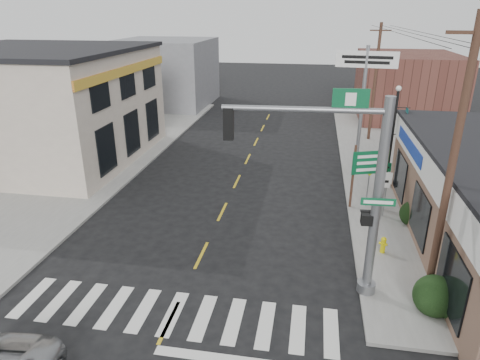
% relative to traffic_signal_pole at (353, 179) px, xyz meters
% --- Properties ---
extents(ground, '(140.00, 140.00, 0.00)m').
position_rel_traffic_signal_pole_xyz_m(ground, '(-5.38, -2.53, -4.22)').
color(ground, black).
rests_on(ground, ground).
extents(sidewalk_right, '(6.00, 38.00, 0.13)m').
position_rel_traffic_signal_pole_xyz_m(sidewalk_right, '(3.62, 10.47, -4.15)').
color(sidewalk_right, gray).
rests_on(sidewalk_right, ground).
extents(sidewalk_left, '(6.00, 38.00, 0.13)m').
position_rel_traffic_signal_pole_xyz_m(sidewalk_left, '(-14.38, 10.47, -4.15)').
color(sidewalk_left, gray).
rests_on(sidewalk_left, ground).
extents(center_line, '(0.12, 56.00, 0.01)m').
position_rel_traffic_signal_pole_xyz_m(center_line, '(-5.38, 5.47, -4.21)').
color(center_line, gold).
rests_on(center_line, ground).
extents(crosswalk, '(11.00, 2.20, 0.01)m').
position_rel_traffic_signal_pole_xyz_m(crosswalk, '(-5.38, -2.13, -4.21)').
color(crosswalk, silver).
rests_on(crosswalk, ground).
extents(left_building, '(12.00, 12.00, 6.80)m').
position_rel_traffic_signal_pole_xyz_m(left_building, '(-18.38, 11.47, -0.82)').
color(left_building, beige).
rests_on(left_building, ground).
extents(bldg_distant_right, '(8.00, 10.00, 5.60)m').
position_rel_traffic_signal_pole_xyz_m(bldg_distant_right, '(6.62, 27.47, -1.42)').
color(bldg_distant_right, brown).
rests_on(bldg_distant_right, ground).
extents(bldg_distant_left, '(9.00, 10.00, 6.40)m').
position_rel_traffic_signal_pole_xyz_m(bldg_distant_left, '(-16.38, 29.47, -1.02)').
color(bldg_distant_left, slate).
rests_on(bldg_distant_left, ground).
extents(traffic_signal_pole, '(5.43, 0.40, 6.88)m').
position_rel_traffic_signal_pole_xyz_m(traffic_signal_pole, '(0.00, 0.00, 0.00)').
color(traffic_signal_pole, gray).
rests_on(traffic_signal_pole, sidewalk_right).
extents(guide_sign, '(1.79, 0.14, 3.13)m').
position_rel_traffic_signal_pole_xyz_m(guide_sign, '(1.44, 6.83, -2.08)').
color(guide_sign, '#482E21').
rests_on(guide_sign, sidewalk_right).
extents(fire_hydrant, '(0.21, 0.21, 0.68)m').
position_rel_traffic_signal_pole_xyz_m(fire_hydrant, '(1.72, 2.71, -3.72)').
color(fire_hydrant, '#CBBE07').
rests_on(fire_hydrant, sidewalk_right).
extents(ped_crossing_sign, '(1.02, 0.07, 2.62)m').
position_rel_traffic_signal_pole_xyz_m(ped_crossing_sign, '(1.49, 7.03, -2.29)').
color(ped_crossing_sign, gray).
rests_on(ped_crossing_sign, sidewalk_right).
extents(lamp_post, '(0.71, 0.56, 5.44)m').
position_rel_traffic_signal_pole_xyz_m(lamp_post, '(2.88, 9.89, -0.93)').
color(lamp_post, black).
rests_on(lamp_post, sidewalk_right).
extents(dance_center_sign, '(3.38, 0.21, 7.18)m').
position_rel_traffic_signal_pole_xyz_m(dance_center_sign, '(1.41, 12.55, 1.28)').
color(dance_center_sign, gray).
rests_on(dance_center_sign, sidewalk_right).
extents(bare_tree, '(2.14, 2.14, 4.28)m').
position_rel_traffic_signal_pole_xyz_m(bare_tree, '(4.81, 3.08, -0.72)').
color(bare_tree, black).
rests_on(bare_tree, sidewalk_right).
extents(shrub_front, '(1.35, 1.35, 1.02)m').
position_rel_traffic_signal_pole_xyz_m(shrub_front, '(2.84, -0.63, -3.58)').
color(shrub_front, '#173915').
rests_on(shrub_front, sidewalk_right).
extents(shrub_back, '(1.16, 1.16, 0.87)m').
position_rel_traffic_signal_pole_xyz_m(shrub_back, '(3.37, 5.60, -3.65)').
color(shrub_back, black).
rests_on(shrub_back, sidewalk_right).
extents(utility_pole_near, '(1.57, 0.23, 9.00)m').
position_rel_traffic_signal_pole_xyz_m(utility_pole_near, '(2.81, 0.03, 0.53)').
color(utility_pole_near, '#4A3321').
rests_on(utility_pole_near, sidewalk_right).
extents(utility_pole_far, '(1.43, 0.21, 8.20)m').
position_rel_traffic_signal_pole_xyz_m(utility_pole_far, '(2.85, 19.27, 0.12)').
color(utility_pole_far, '#3D2D20').
rests_on(utility_pole_far, sidewalk_right).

